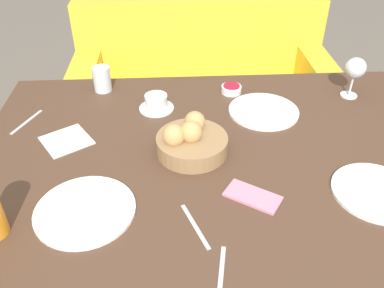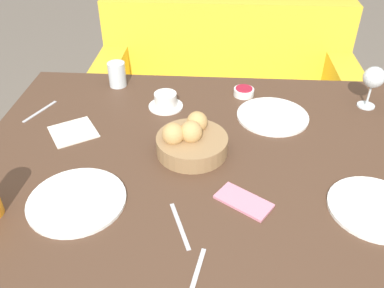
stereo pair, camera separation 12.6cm
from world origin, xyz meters
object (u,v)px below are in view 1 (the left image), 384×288
object	(u,v)px
wine_glass	(355,69)
cell_phone	(253,196)
bread_basket	(191,141)
plate_near_right	(377,192)
water_tumbler	(102,79)
fork_silver	(27,122)
plate_far_center	(264,111)
spoon_coffee	(222,268)
coffee_cup	(156,103)
couch	(201,103)
knife_silver	(195,226)
jam_bowl_berry	(231,89)
napkin	(67,140)
plate_near_left	(85,210)

from	to	relation	value
wine_glass	cell_phone	xyz separation A→B (m)	(-0.47, -0.54, -0.11)
bread_basket	plate_near_right	world-z (taller)	bread_basket
water_tumbler	fork_silver	xyz separation A→B (m)	(-0.24, -0.22, -0.05)
plate_far_center	cell_phone	world-z (taller)	plate_far_center
plate_far_center	spoon_coffee	xyz separation A→B (m)	(-0.23, -0.66, -0.00)
spoon_coffee	water_tumbler	bearing A→B (deg)	113.04
wine_glass	coffee_cup	size ratio (longest dim) A/B	1.23
plate_far_center	couch	bearing A→B (deg)	100.62
couch	knife_silver	world-z (taller)	couch
plate_far_center	wine_glass	world-z (taller)	wine_glass
spoon_coffee	jam_bowl_berry	bearing A→B (deg)	80.75
plate_far_center	bread_basket	bearing A→B (deg)	-141.73
couch	plate_far_center	size ratio (longest dim) A/B	5.56
bread_basket	knife_silver	world-z (taller)	bread_basket
plate_near_right	jam_bowl_berry	size ratio (longest dim) A/B	3.14
plate_far_center	coffee_cup	xyz separation A→B (m)	(-0.39, 0.05, 0.02)
couch	fork_silver	size ratio (longest dim) A/B	9.17
coffee_cup	cell_phone	world-z (taller)	coffee_cup
water_tumbler	napkin	distance (m)	0.35
water_tumbler	couch	bearing A→B (deg)	55.34
water_tumbler	coffee_cup	xyz separation A→B (m)	(0.21, -0.15, -0.02)
plate_near_right	fork_silver	distance (m)	1.14
coffee_cup	spoon_coffee	bearing A→B (deg)	-77.53
napkin	plate_near_right	bearing A→B (deg)	-18.47
jam_bowl_berry	cell_phone	bearing A→B (deg)	-92.09
plate_near_left	knife_silver	distance (m)	0.29
coffee_cup	knife_silver	distance (m)	0.59
plate_near_right	water_tumbler	bearing A→B (deg)	142.04
plate_far_center	water_tumbler	xyz separation A→B (m)	(-0.60, 0.20, 0.04)
napkin	spoon_coffee	bearing A→B (deg)	-49.46
bread_basket	plate_near_left	size ratio (longest dim) A/B	0.84
bread_basket	fork_silver	xyz separation A→B (m)	(-0.56, 0.20, -0.04)
coffee_cup	bread_basket	bearing A→B (deg)	-67.34
napkin	plate_far_center	bearing A→B (deg)	11.64
fork_silver	spoon_coffee	size ratio (longest dim) A/B	1.26
plate_near_right	napkin	world-z (taller)	plate_near_right
jam_bowl_berry	plate_far_center	bearing A→B (deg)	-57.83
jam_bowl_berry	plate_near_right	bearing A→B (deg)	-61.50
fork_silver	cell_phone	bearing A→B (deg)	-30.26
fork_silver	napkin	distance (m)	0.20
plate_near_right	water_tumbler	size ratio (longest dim) A/B	2.52
bread_basket	wine_glass	xyz separation A→B (m)	(0.63, 0.32, 0.07)
plate_far_center	wine_glass	size ratio (longest dim) A/B	1.61
plate_near_left	couch	bearing A→B (deg)	72.55
coffee_cup	cell_phone	bearing A→B (deg)	-60.99
napkin	bread_basket	bearing A→B (deg)	-11.05
couch	plate_near_left	xyz separation A→B (m)	(-0.41, -1.30, 0.45)
plate_near_right	water_tumbler	distance (m)	1.04
bread_basket	napkin	size ratio (longest dim) A/B	1.14
couch	fork_silver	distance (m)	1.18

